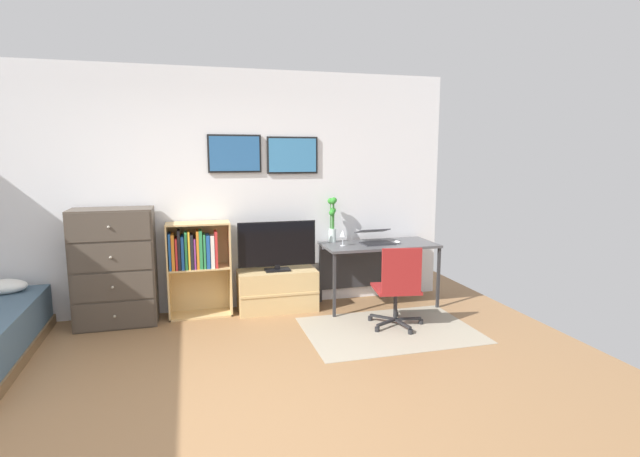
{
  "coord_description": "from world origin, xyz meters",
  "views": [
    {
      "loc": [
        0.04,
        -3.11,
        1.78
      ],
      "look_at": [
        1.29,
        1.5,
        1.03
      ],
      "focal_mm": 27.12,
      "sensor_mm": 36.0,
      "label": 1
    }
  ],
  "objects_px": {
    "television": "(277,246)",
    "desk": "(376,253)",
    "tv_stand": "(277,290)",
    "bamboo_vase": "(332,218)",
    "laptop": "(375,237)",
    "computer_mouse": "(397,242)",
    "office_chair": "(398,285)",
    "wine_glass": "(343,234)",
    "dresser": "(115,267)",
    "bookshelf": "(196,259)"
  },
  "relations": [
    {
      "from": "dresser",
      "to": "television",
      "type": "bearing_deg",
      "value": -0.24
    },
    {
      "from": "tv_stand",
      "to": "television",
      "type": "distance_m",
      "value": 0.52
    },
    {
      "from": "dresser",
      "to": "bamboo_vase",
      "type": "height_order",
      "value": "bamboo_vase"
    },
    {
      "from": "office_chair",
      "to": "computer_mouse",
      "type": "relative_size",
      "value": 8.27
    },
    {
      "from": "tv_stand",
      "to": "laptop",
      "type": "bearing_deg",
      "value": -2.99
    },
    {
      "from": "bamboo_vase",
      "to": "wine_glass",
      "type": "relative_size",
      "value": 2.95
    },
    {
      "from": "dresser",
      "to": "office_chair",
      "type": "height_order",
      "value": "dresser"
    },
    {
      "from": "tv_stand",
      "to": "television",
      "type": "xyz_separation_m",
      "value": [
        0.0,
        -0.02,
        0.52
      ]
    },
    {
      "from": "laptop",
      "to": "bamboo_vase",
      "type": "xyz_separation_m",
      "value": [
        -0.47,
        0.18,
        0.22
      ]
    },
    {
      "from": "television",
      "to": "desk",
      "type": "xyz_separation_m",
      "value": [
        1.18,
        -0.01,
        -0.14
      ]
    },
    {
      "from": "television",
      "to": "computer_mouse",
      "type": "xyz_separation_m",
      "value": [
        1.39,
        -0.14,
        0.01
      ]
    },
    {
      "from": "dresser",
      "to": "bookshelf",
      "type": "bearing_deg",
      "value": 4.17
    },
    {
      "from": "television",
      "to": "desk",
      "type": "distance_m",
      "value": 1.19
    },
    {
      "from": "desk",
      "to": "office_chair",
      "type": "height_order",
      "value": "office_chair"
    },
    {
      "from": "television",
      "to": "laptop",
      "type": "relative_size",
      "value": 2.13
    },
    {
      "from": "bamboo_vase",
      "to": "laptop",
      "type": "bearing_deg",
      "value": -20.42
    },
    {
      "from": "office_chair",
      "to": "computer_mouse",
      "type": "distance_m",
      "value": 0.86
    },
    {
      "from": "office_chair",
      "to": "tv_stand",
      "type": "bearing_deg",
      "value": 148.84
    },
    {
      "from": "wine_glass",
      "to": "bamboo_vase",
      "type": "bearing_deg",
      "value": 100.12
    },
    {
      "from": "desk",
      "to": "bamboo_vase",
      "type": "bearing_deg",
      "value": 163.29
    },
    {
      "from": "computer_mouse",
      "to": "bamboo_vase",
      "type": "xyz_separation_m",
      "value": [
        -0.71,
        0.28,
        0.27
      ]
    },
    {
      "from": "bookshelf",
      "to": "tv_stand",
      "type": "distance_m",
      "value": 0.97
    },
    {
      "from": "bookshelf",
      "to": "laptop",
      "type": "distance_m",
      "value": 2.05
    },
    {
      "from": "dresser",
      "to": "office_chair",
      "type": "relative_size",
      "value": 1.42
    },
    {
      "from": "office_chair",
      "to": "bookshelf",
      "type": "bearing_deg",
      "value": 163.01
    },
    {
      "from": "television",
      "to": "desk",
      "type": "bearing_deg",
      "value": -0.59
    },
    {
      "from": "bookshelf",
      "to": "computer_mouse",
      "type": "bearing_deg",
      "value": -5.31
    },
    {
      "from": "office_chair",
      "to": "computer_mouse",
      "type": "bearing_deg",
      "value": 75.77
    },
    {
      "from": "laptop",
      "to": "wine_glass",
      "type": "xyz_separation_m",
      "value": [
        -0.42,
        -0.08,
        0.07
      ]
    },
    {
      "from": "computer_mouse",
      "to": "bamboo_vase",
      "type": "distance_m",
      "value": 0.81
    },
    {
      "from": "television",
      "to": "laptop",
      "type": "height_order",
      "value": "television"
    },
    {
      "from": "desk",
      "to": "tv_stand",
      "type": "bearing_deg",
      "value": 178.33
    },
    {
      "from": "bookshelf",
      "to": "bamboo_vase",
      "type": "xyz_separation_m",
      "value": [
        1.57,
        0.07,
        0.38
      ]
    },
    {
      "from": "laptop",
      "to": "computer_mouse",
      "type": "bearing_deg",
      "value": -25.7
    },
    {
      "from": "office_chair",
      "to": "bamboo_vase",
      "type": "height_order",
      "value": "bamboo_vase"
    },
    {
      "from": "computer_mouse",
      "to": "bamboo_vase",
      "type": "relative_size",
      "value": 0.2
    },
    {
      "from": "bookshelf",
      "to": "dresser",
      "type": "bearing_deg",
      "value": -175.83
    },
    {
      "from": "office_chair",
      "to": "laptop",
      "type": "distance_m",
      "value": 0.92
    },
    {
      "from": "tv_stand",
      "to": "bookshelf",
      "type": "bearing_deg",
      "value": 177.1
    },
    {
      "from": "television",
      "to": "wine_glass",
      "type": "relative_size",
      "value": 4.87
    },
    {
      "from": "dresser",
      "to": "computer_mouse",
      "type": "bearing_deg",
      "value": -2.81
    },
    {
      "from": "desk",
      "to": "laptop",
      "type": "relative_size",
      "value": 3.2
    },
    {
      "from": "desk",
      "to": "office_chair",
      "type": "distance_m",
      "value": 0.89
    },
    {
      "from": "television",
      "to": "wine_glass",
      "type": "bearing_deg",
      "value": -9.44
    },
    {
      "from": "laptop",
      "to": "bamboo_vase",
      "type": "relative_size",
      "value": 0.77
    },
    {
      "from": "bookshelf",
      "to": "laptop",
      "type": "relative_size",
      "value": 2.53
    },
    {
      "from": "office_chair",
      "to": "computer_mouse",
      "type": "xyz_separation_m",
      "value": [
        0.32,
        0.74,
        0.3
      ]
    },
    {
      "from": "bamboo_vase",
      "to": "television",
      "type": "bearing_deg",
      "value": -168.71
    },
    {
      "from": "tv_stand",
      "to": "wine_glass",
      "type": "distance_m",
      "value": 0.98
    },
    {
      "from": "wine_glass",
      "to": "office_chair",
      "type": "bearing_deg",
      "value": -65.57
    }
  ]
}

